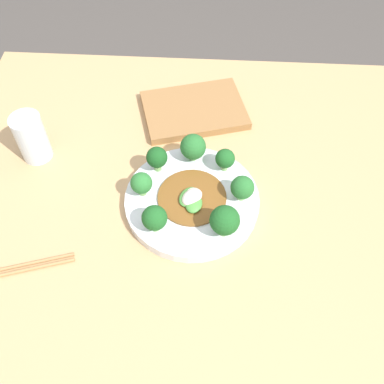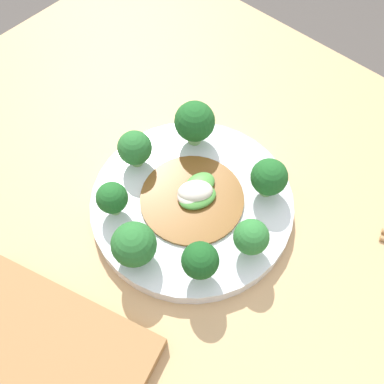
% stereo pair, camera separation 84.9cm
% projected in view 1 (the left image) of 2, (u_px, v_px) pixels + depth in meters
% --- Properties ---
extents(ground_plane, '(8.00, 8.00, 0.00)m').
position_uv_depth(ground_plane, '(186.00, 317.00, 1.58)').
color(ground_plane, '#4C4742').
extents(table, '(1.07, 0.91, 0.75)m').
position_uv_depth(table, '(185.00, 268.00, 1.28)').
color(table, tan).
rests_on(table, ground_plane).
extents(plate, '(0.28, 0.28, 0.02)m').
position_uv_depth(plate, '(192.00, 201.00, 0.94)').
color(plate, silver).
rests_on(plate, table).
extents(broccoli_southeast, '(0.06, 0.06, 0.07)m').
position_uv_depth(broccoli_southeast, '(225.00, 221.00, 0.85)').
color(broccoli_southeast, '#89B76B').
rests_on(broccoli_southeast, plate).
extents(broccoli_northwest, '(0.05, 0.05, 0.06)m').
position_uv_depth(broccoli_northwest, '(157.00, 158.00, 0.95)').
color(broccoli_northwest, '#7AAD5B').
rests_on(broccoli_northwest, plate).
extents(broccoli_west, '(0.05, 0.05, 0.06)m').
position_uv_depth(broccoli_west, '(141.00, 183.00, 0.91)').
color(broccoli_west, '#7AAD5B').
rests_on(broccoli_west, plate).
extents(broccoli_northeast, '(0.04, 0.04, 0.05)m').
position_uv_depth(broccoli_northeast, '(225.00, 159.00, 0.95)').
color(broccoli_northeast, '#89B76B').
rests_on(broccoli_northeast, plate).
extents(broccoli_north, '(0.06, 0.06, 0.06)m').
position_uv_depth(broccoli_north, '(193.00, 147.00, 0.97)').
color(broccoli_north, '#70A356').
rests_on(broccoli_north, plate).
extents(broccoli_southwest, '(0.05, 0.05, 0.06)m').
position_uv_depth(broccoli_southwest, '(154.00, 218.00, 0.86)').
color(broccoli_southwest, '#89B76B').
rests_on(broccoli_southwest, plate).
extents(broccoli_east, '(0.05, 0.05, 0.06)m').
position_uv_depth(broccoli_east, '(242.00, 188.00, 0.91)').
color(broccoli_east, '#89B76B').
rests_on(broccoli_east, plate).
extents(stirfry_center, '(0.14, 0.14, 0.02)m').
position_uv_depth(stirfry_center, '(192.00, 198.00, 0.93)').
color(stirfry_center, brown).
rests_on(stirfry_center, plate).
extents(drinking_glass, '(0.07, 0.07, 0.12)m').
position_uv_depth(drinking_glass, '(32.00, 138.00, 0.99)').
color(drinking_glass, silver).
rests_on(drinking_glass, table).
extents(chopsticks, '(0.21, 0.08, 0.01)m').
position_uv_depth(chopsticks, '(19.00, 269.00, 0.86)').
color(chopsticks, '#AD7F4C').
rests_on(chopsticks, table).
extents(cutting_board, '(0.28, 0.23, 0.02)m').
position_uv_depth(cutting_board, '(194.00, 110.00, 1.11)').
color(cutting_board, olive).
rests_on(cutting_board, table).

